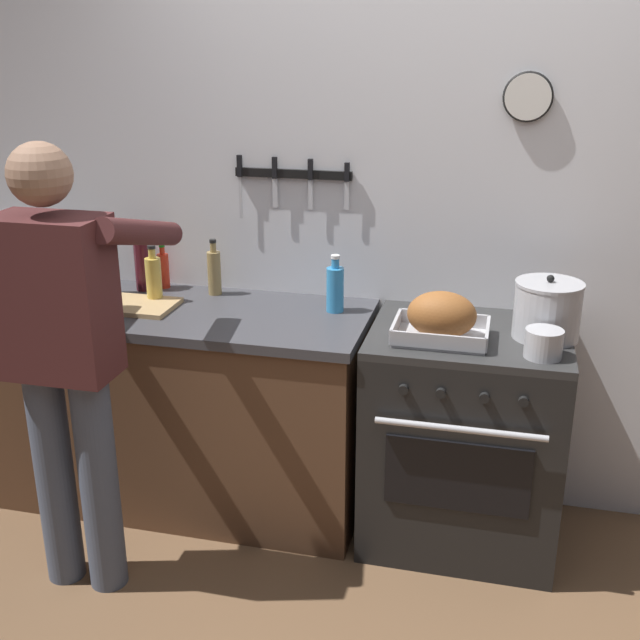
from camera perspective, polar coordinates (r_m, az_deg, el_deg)
name	(u,v)px	position (r m, az deg, el deg)	size (l,w,h in m)	color
wall_back	(428,207)	(3.32, 7.86, 8.10)	(6.00, 0.13, 2.60)	silver
counter_block	(137,398)	(3.59, -13.13, -5.54)	(2.03, 0.65, 0.90)	brown
stove	(463,436)	(3.25, 10.34, -8.31)	(0.76, 0.67, 0.90)	black
person_cook	(64,347)	(2.87, -18.06, -1.88)	(0.51, 0.63, 1.66)	#4C566B
roasting_pan	(441,318)	(2.94, 8.81, 0.13)	(0.35, 0.26, 0.19)	#B7B7BC
stock_pot	(547,310)	(3.04, 16.17, 0.70)	(0.25, 0.25, 0.25)	#B7B7BC
saucepan	(544,343)	(2.87, 15.92, -1.65)	(0.13, 0.13, 0.10)	#B7B7BC
cutting_board	(132,305)	(3.37, -13.46, 1.06)	(0.36, 0.24, 0.02)	tan
bottle_dish_soap	(335,288)	(3.21, 1.10, 2.33)	(0.07, 0.07, 0.24)	#338CCC
bottle_vinegar	(214,272)	(3.46, -7.68, 3.50)	(0.06, 0.06, 0.25)	#997F4C
bottle_wine_red	(143,261)	(3.57, -12.71, 4.20)	(0.08, 0.08, 0.31)	#47141E
bottle_cooking_oil	(154,279)	(3.40, -11.97, 2.96)	(0.07, 0.07, 0.25)	gold
bottle_olive_oil	(107,267)	(3.55, -15.23, 3.73)	(0.07, 0.07, 0.29)	#385623
bottle_hot_sauce	(163,270)	(3.59, -11.29, 3.61)	(0.05, 0.05, 0.20)	red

